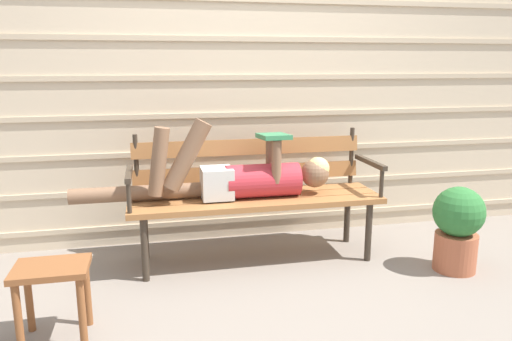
{
  "coord_description": "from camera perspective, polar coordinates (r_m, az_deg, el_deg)",
  "views": [
    {
      "loc": [
        -0.67,
        -2.9,
        1.32
      ],
      "look_at": [
        0.0,
        0.15,
        0.62
      ],
      "focal_mm": 34.27,
      "sensor_mm": 36.0,
      "label": 1
    }
  ],
  "objects": [
    {
      "name": "park_bench",
      "position": [
        3.3,
        -0.26,
        -2.11
      ],
      "size": [
        1.67,
        0.48,
        0.85
      ],
      "color": "#9E6638",
      "rests_on": "ground"
    },
    {
      "name": "house_siding",
      "position": [
        3.62,
        -1.73,
        8.71
      ],
      "size": [
        5.4,
        0.08,
        2.15
      ],
      "color": "beige",
      "rests_on": "ground"
    },
    {
      "name": "footstool",
      "position": [
        2.57,
        -22.66,
        -12.08
      ],
      "size": [
        0.34,
        0.26,
        0.38
      ],
      "color": "brown",
      "rests_on": "ground"
    },
    {
      "name": "ground_plane",
      "position": [
        3.25,
        0.59,
        -11.31
      ],
      "size": [
        12.0,
        12.0,
        0.0
      ],
      "primitive_type": "plane",
      "color": "gray"
    },
    {
      "name": "reclining_person",
      "position": [
        3.18,
        -2.03,
        -0.65
      ],
      "size": [
        1.69,
        0.26,
        0.54
      ],
      "color": "#B72D38"
    },
    {
      "name": "potted_plant",
      "position": [
        3.37,
        22.47,
        -5.99
      ],
      "size": [
        0.32,
        0.32,
        0.55
      ],
      "color": "#AD5B3D",
      "rests_on": "ground"
    }
  ]
}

